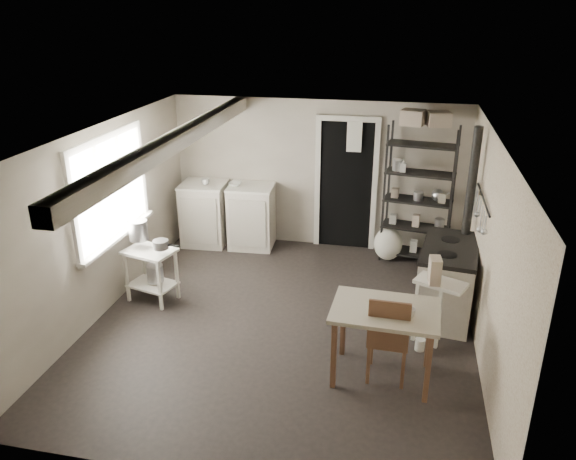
% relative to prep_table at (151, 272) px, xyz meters
% --- Properties ---
extents(floor, '(5.00, 5.00, 0.00)m').
position_rel_prep_table_xyz_m(floor, '(1.78, -0.22, -0.40)').
color(floor, black).
rests_on(floor, ground).
extents(ceiling, '(5.00, 5.00, 0.00)m').
position_rel_prep_table_xyz_m(ceiling, '(1.78, -0.22, 1.90)').
color(ceiling, silver).
rests_on(ceiling, wall_back).
extents(wall_back, '(4.50, 0.02, 2.30)m').
position_rel_prep_table_xyz_m(wall_back, '(1.78, 2.28, 0.75)').
color(wall_back, '#AFA695').
rests_on(wall_back, ground).
extents(wall_front, '(4.50, 0.02, 2.30)m').
position_rel_prep_table_xyz_m(wall_front, '(1.78, -2.72, 0.75)').
color(wall_front, '#AFA695').
rests_on(wall_front, ground).
extents(wall_left, '(0.02, 5.00, 2.30)m').
position_rel_prep_table_xyz_m(wall_left, '(-0.47, -0.22, 0.75)').
color(wall_left, '#AFA695').
rests_on(wall_left, ground).
extents(wall_right, '(0.02, 5.00, 2.30)m').
position_rel_prep_table_xyz_m(wall_right, '(4.03, -0.22, 0.75)').
color(wall_right, '#AFA695').
rests_on(wall_right, ground).
extents(window, '(0.12, 1.76, 1.28)m').
position_rel_prep_table_xyz_m(window, '(-0.44, -0.02, 1.10)').
color(window, white).
rests_on(window, wall_left).
extents(doorway, '(0.96, 0.10, 2.08)m').
position_rel_prep_table_xyz_m(doorway, '(2.23, 2.25, 0.60)').
color(doorway, white).
rests_on(doorway, ground).
extents(ceiling_beam, '(0.18, 5.00, 0.18)m').
position_rel_prep_table_xyz_m(ceiling_beam, '(0.58, -0.22, 1.80)').
color(ceiling_beam, white).
rests_on(ceiling_beam, ceiling).
extents(wallpaper_panel, '(0.01, 5.00, 2.30)m').
position_rel_prep_table_xyz_m(wallpaper_panel, '(4.02, -0.22, 0.75)').
color(wallpaper_panel, beige).
rests_on(wallpaper_panel, wall_right).
extents(utensil_rail, '(0.06, 1.20, 0.44)m').
position_rel_prep_table_xyz_m(utensil_rail, '(3.97, 0.38, 1.15)').
color(utensil_rail, '#B8B8BB').
rests_on(utensil_rail, wall_right).
extents(prep_table, '(0.71, 0.58, 0.71)m').
position_rel_prep_table_xyz_m(prep_table, '(0.00, 0.00, 0.00)').
color(prep_table, white).
rests_on(prep_table, ground).
extents(stockpot, '(0.32, 0.32, 0.26)m').
position_rel_prep_table_xyz_m(stockpot, '(-0.16, 0.06, 0.54)').
color(stockpot, '#B8B8BB').
rests_on(stockpot, prep_table).
extents(saucepan, '(0.26, 0.26, 0.11)m').
position_rel_prep_table_xyz_m(saucepan, '(0.22, -0.11, 0.45)').
color(saucepan, '#B8B8BB').
rests_on(saucepan, prep_table).
extents(bucket, '(0.23, 0.23, 0.23)m').
position_rel_prep_table_xyz_m(bucket, '(0.05, 0.00, -0.02)').
color(bucket, '#B8B8BB').
rests_on(bucket, prep_table).
extents(base_cabinets, '(1.56, 0.75, 1.00)m').
position_rel_prep_table_xyz_m(base_cabinets, '(0.42, 1.96, 0.06)').
color(base_cabinets, beige).
rests_on(base_cabinets, ground).
extents(mixing_bowl, '(0.27, 0.27, 0.06)m').
position_rel_prep_table_xyz_m(mixing_bowl, '(0.56, 1.93, 0.55)').
color(mixing_bowl, silver).
rests_on(mixing_bowl, base_cabinets).
extents(counter_cup, '(0.16, 0.16, 0.09)m').
position_rel_prep_table_xyz_m(counter_cup, '(0.10, 1.89, 0.57)').
color(counter_cup, silver).
rests_on(counter_cup, base_cabinets).
extents(shelf_rack, '(1.02, 0.52, 2.06)m').
position_rel_prep_table_xyz_m(shelf_rack, '(3.32, 1.93, 0.55)').
color(shelf_rack, black).
rests_on(shelf_rack, ground).
extents(shelf_jar, '(0.09, 0.09, 0.19)m').
position_rel_prep_table_xyz_m(shelf_jar, '(3.07, 1.92, 0.97)').
color(shelf_jar, silver).
rests_on(shelf_jar, shelf_rack).
extents(storage_box_a, '(0.36, 0.33, 0.21)m').
position_rel_prep_table_xyz_m(storage_box_a, '(3.15, 1.89, 1.61)').
color(storage_box_a, beige).
rests_on(storage_box_a, shelf_rack).
extents(storage_box_b, '(0.34, 0.33, 0.19)m').
position_rel_prep_table_xyz_m(storage_box_b, '(3.50, 1.89, 1.59)').
color(storage_box_b, beige).
rests_on(storage_box_b, shelf_rack).
extents(stove, '(0.79, 1.24, 0.91)m').
position_rel_prep_table_xyz_m(stove, '(3.70, 0.41, 0.04)').
color(stove, beige).
rests_on(stove, ground).
extents(stovepipe, '(0.14, 0.14, 1.56)m').
position_rel_prep_table_xyz_m(stovepipe, '(3.91, 0.87, 1.19)').
color(stovepipe, black).
rests_on(stovepipe, stove).
extents(side_ledge, '(0.61, 0.49, 0.83)m').
position_rel_prep_table_xyz_m(side_ledge, '(3.57, -0.38, 0.03)').
color(side_ledge, white).
rests_on(side_ledge, ground).
extents(oats_box, '(0.13, 0.20, 0.29)m').
position_rel_prep_table_xyz_m(oats_box, '(3.49, -0.42, 0.61)').
color(oats_box, beige).
rests_on(oats_box, side_ledge).
extents(work_table, '(1.09, 0.79, 0.81)m').
position_rel_prep_table_xyz_m(work_table, '(3.01, -1.04, -0.02)').
color(work_table, beige).
rests_on(work_table, ground).
extents(table_cup, '(0.12, 0.12, 0.09)m').
position_rel_prep_table_xyz_m(table_cup, '(3.25, -1.14, 0.40)').
color(table_cup, silver).
rests_on(table_cup, work_table).
extents(chair, '(0.42, 0.44, 0.98)m').
position_rel_prep_table_xyz_m(chair, '(3.06, -1.02, 0.08)').
color(chair, brown).
rests_on(chair, ground).
extents(flour_sack, '(0.53, 0.50, 0.51)m').
position_rel_prep_table_xyz_m(flour_sack, '(2.94, 1.88, -0.16)').
color(flour_sack, silver).
rests_on(flour_sack, ground).
extents(floor_crock, '(0.15, 0.15, 0.14)m').
position_rel_prep_table_xyz_m(floor_crock, '(3.41, -0.47, -0.33)').
color(floor_crock, silver).
rests_on(floor_crock, ground).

